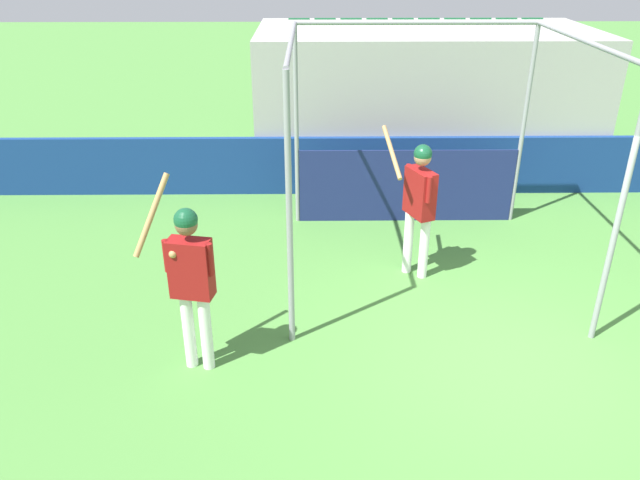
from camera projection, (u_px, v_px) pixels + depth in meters
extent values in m
plane|color=#477F38|center=(508.00, 364.00, 7.03)|extent=(60.00, 60.00, 0.00)
cube|color=navy|center=(433.00, 165.00, 11.43)|extent=(24.00, 0.12, 1.06)
cube|color=#9E9E99|center=(421.00, 99.00, 12.55)|extent=(6.50, 3.20, 2.71)
cube|color=#195B33|center=(298.00, 128.00, 11.56)|extent=(0.45, 0.40, 0.10)
cube|color=#195B33|center=(298.00, 113.00, 11.62)|extent=(0.45, 0.06, 0.40)
cube|color=#195B33|center=(327.00, 128.00, 11.57)|extent=(0.45, 0.40, 0.10)
cube|color=#195B33|center=(327.00, 113.00, 11.63)|extent=(0.45, 0.06, 0.40)
cube|color=#195B33|center=(357.00, 127.00, 11.57)|extent=(0.45, 0.40, 0.10)
cube|color=#195B33|center=(357.00, 113.00, 11.63)|extent=(0.45, 0.06, 0.40)
cube|color=#195B33|center=(386.00, 127.00, 11.58)|extent=(0.45, 0.40, 0.10)
cube|color=#195B33|center=(386.00, 113.00, 11.64)|extent=(0.45, 0.06, 0.40)
cube|color=#195B33|center=(416.00, 127.00, 11.58)|extent=(0.45, 0.40, 0.10)
cube|color=#195B33|center=(415.00, 113.00, 11.64)|extent=(0.45, 0.06, 0.40)
cube|color=#195B33|center=(445.00, 127.00, 11.59)|extent=(0.45, 0.40, 0.10)
cube|color=#195B33|center=(445.00, 112.00, 11.65)|extent=(0.45, 0.06, 0.40)
cube|color=#195B33|center=(475.00, 127.00, 11.60)|extent=(0.45, 0.40, 0.10)
cube|color=#195B33|center=(474.00, 112.00, 11.65)|extent=(0.45, 0.06, 0.40)
cube|color=#195B33|center=(504.00, 127.00, 11.60)|extent=(0.45, 0.40, 0.10)
cube|color=#195B33|center=(503.00, 112.00, 11.66)|extent=(0.45, 0.06, 0.40)
cube|color=#195B33|center=(534.00, 127.00, 11.61)|extent=(0.45, 0.40, 0.10)
cube|color=#195B33|center=(533.00, 112.00, 11.67)|extent=(0.45, 0.06, 0.40)
cube|color=#195B33|center=(563.00, 127.00, 11.61)|extent=(0.45, 0.40, 0.10)
cube|color=#195B33|center=(562.00, 112.00, 11.67)|extent=(0.45, 0.06, 0.40)
cube|color=#195B33|center=(298.00, 96.00, 12.10)|extent=(0.45, 0.40, 0.10)
cube|color=#195B33|center=(298.00, 82.00, 12.16)|extent=(0.45, 0.06, 0.40)
cube|color=#195B33|center=(327.00, 96.00, 12.11)|extent=(0.45, 0.40, 0.10)
cube|color=#195B33|center=(326.00, 82.00, 12.17)|extent=(0.45, 0.06, 0.40)
cube|color=#195B33|center=(355.00, 96.00, 12.11)|extent=(0.45, 0.40, 0.10)
cube|color=#195B33|center=(355.00, 82.00, 12.17)|extent=(0.45, 0.06, 0.40)
cube|color=#195B33|center=(383.00, 96.00, 12.12)|extent=(0.45, 0.40, 0.10)
cube|color=#195B33|center=(383.00, 82.00, 12.18)|extent=(0.45, 0.06, 0.40)
cube|color=#195B33|center=(411.00, 96.00, 12.12)|extent=(0.45, 0.40, 0.10)
cube|color=#195B33|center=(411.00, 82.00, 12.18)|extent=(0.45, 0.06, 0.40)
cube|color=#195B33|center=(439.00, 96.00, 12.13)|extent=(0.45, 0.40, 0.10)
cube|color=#195B33|center=(439.00, 82.00, 12.19)|extent=(0.45, 0.06, 0.40)
cube|color=#195B33|center=(468.00, 96.00, 12.14)|extent=(0.45, 0.40, 0.10)
cube|color=#195B33|center=(467.00, 82.00, 12.19)|extent=(0.45, 0.06, 0.40)
cube|color=#195B33|center=(496.00, 95.00, 12.14)|extent=(0.45, 0.40, 0.10)
cube|color=#195B33|center=(495.00, 82.00, 12.20)|extent=(0.45, 0.06, 0.40)
cube|color=#195B33|center=(524.00, 95.00, 12.15)|extent=(0.45, 0.40, 0.10)
cube|color=#195B33|center=(523.00, 82.00, 12.21)|extent=(0.45, 0.06, 0.40)
cube|color=#195B33|center=(552.00, 95.00, 12.15)|extent=(0.45, 0.40, 0.10)
cube|color=#195B33|center=(551.00, 81.00, 12.21)|extent=(0.45, 0.06, 0.40)
cube|color=#195B33|center=(299.00, 67.00, 12.64)|extent=(0.45, 0.40, 0.10)
cube|color=#195B33|center=(299.00, 54.00, 12.70)|extent=(0.45, 0.06, 0.40)
cube|color=#195B33|center=(326.00, 67.00, 12.65)|extent=(0.45, 0.40, 0.10)
cube|color=#195B33|center=(326.00, 54.00, 12.71)|extent=(0.45, 0.06, 0.40)
cube|color=#195B33|center=(353.00, 67.00, 12.65)|extent=(0.45, 0.40, 0.10)
cube|color=#195B33|center=(353.00, 54.00, 12.71)|extent=(0.45, 0.06, 0.40)
cube|color=#195B33|center=(380.00, 67.00, 12.66)|extent=(0.45, 0.40, 0.10)
cube|color=#195B33|center=(380.00, 54.00, 12.72)|extent=(0.45, 0.06, 0.40)
cube|color=#195B33|center=(407.00, 67.00, 12.66)|extent=(0.45, 0.40, 0.10)
cube|color=#195B33|center=(406.00, 54.00, 12.72)|extent=(0.45, 0.06, 0.40)
cube|color=#195B33|center=(434.00, 67.00, 12.67)|extent=(0.45, 0.40, 0.10)
cube|color=#195B33|center=(433.00, 54.00, 12.73)|extent=(0.45, 0.06, 0.40)
cube|color=#195B33|center=(461.00, 67.00, 12.67)|extent=(0.45, 0.40, 0.10)
cube|color=#195B33|center=(460.00, 54.00, 12.73)|extent=(0.45, 0.06, 0.40)
cube|color=#195B33|center=(488.00, 67.00, 12.68)|extent=(0.45, 0.40, 0.10)
cube|color=#195B33|center=(487.00, 53.00, 12.74)|extent=(0.45, 0.06, 0.40)
cube|color=#195B33|center=(515.00, 67.00, 12.69)|extent=(0.45, 0.40, 0.10)
cube|color=#195B33|center=(514.00, 53.00, 12.75)|extent=(0.45, 0.06, 0.40)
cube|color=#195B33|center=(541.00, 66.00, 12.69)|extent=(0.45, 0.40, 0.10)
cube|color=#195B33|center=(540.00, 53.00, 12.75)|extent=(0.45, 0.06, 0.40)
cube|color=#195B33|center=(299.00, 40.00, 13.18)|extent=(0.45, 0.40, 0.10)
cube|color=#195B33|center=(299.00, 28.00, 13.24)|extent=(0.45, 0.06, 0.40)
cube|color=#195B33|center=(325.00, 40.00, 13.19)|extent=(0.45, 0.40, 0.10)
cube|color=#195B33|center=(325.00, 28.00, 13.24)|extent=(0.45, 0.06, 0.40)
cube|color=#195B33|center=(351.00, 40.00, 13.19)|extent=(0.45, 0.40, 0.10)
cube|color=#195B33|center=(351.00, 28.00, 13.25)|extent=(0.45, 0.06, 0.40)
cube|color=#195B33|center=(377.00, 40.00, 13.20)|extent=(0.45, 0.40, 0.10)
cube|color=#195B33|center=(377.00, 28.00, 13.26)|extent=(0.45, 0.06, 0.40)
cube|color=#195B33|center=(403.00, 40.00, 13.20)|extent=(0.45, 0.40, 0.10)
cube|color=#195B33|center=(402.00, 28.00, 13.26)|extent=(0.45, 0.06, 0.40)
cube|color=#195B33|center=(429.00, 40.00, 13.21)|extent=(0.45, 0.40, 0.10)
cube|color=#195B33|center=(428.00, 28.00, 13.27)|extent=(0.45, 0.06, 0.40)
cube|color=#195B33|center=(455.00, 40.00, 13.21)|extent=(0.45, 0.40, 0.10)
cube|color=#195B33|center=(454.00, 28.00, 13.27)|extent=(0.45, 0.06, 0.40)
cube|color=#195B33|center=(480.00, 40.00, 13.22)|extent=(0.45, 0.40, 0.10)
cube|color=#195B33|center=(480.00, 28.00, 13.28)|extent=(0.45, 0.06, 0.40)
cube|color=#195B33|center=(506.00, 40.00, 13.23)|extent=(0.45, 0.40, 0.10)
cube|color=#195B33|center=(505.00, 28.00, 13.29)|extent=(0.45, 0.06, 0.40)
cube|color=#195B33|center=(532.00, 40.00, 13.23)|extent=(0.45, 0.40, 0.10)
cube|color=#195B33|center=(531.00, 28.00, 13.29)|extent=(0.45, 0.06, 0.40)
cylinder|color=gray|center=(289.00, 218.00, 6.76)|extent=(0.07, 0.07, 3.18)
cylinder|color=gray|center=(619.00, 216.00, 6.79)|extent=(0.07, 0.07, 3.18)
cylinder|color=gray|center=(296.00, 129.00, 9.83)|extent=(0.07, 0.07, 3.18)
cylinder|color=gray|center=(523.00, 128.00, 9.87)|extent=(0.07, 0.07, 3.18)
cylinder|color=gray|center=(291.00, 41.00, 7.59)|extent=(0.06, 3.43, 0.06)
cylinder|color=gray|center=(585.00, 41.00, 7.63)|extent=(0.06, 3.43, 0.06)
cylinder|color=gray|center=(417.00, 23.00, 9.14)|extent=(3.60, 0.06, 0.06)
cube|color=navy|center=(406.00, 186.00, 10.26)|extent=(3.53, 0.03, 1.23)
cylinder|color=white|center=(424.00, 247.00, 8.61)|extent=(0.17, 0.17, 0.92)
cylinder|color=white|center=(408.00, 242.00, 8.75)|extent=(0.17, 0.17, 0.92)
cube|color=maroon|center=(420.00, 193.00, 8.34)|extent=(0.40, 0.54, 0.65)
sphere|color=#A37556|center=(423.00, 157.00, 8.12)|extent=(0.23, 0.23, 0.23)
sphere|color=#144C2D|center=(423.00, 154.00, 8.09)|extent=(0.24, 0.24, 0.24)
cylinder|color=maroon|center=(429.00, 190.00, 8.04)|extent=(0.09, 0.09, 0.36)
cylinder|color=maroon|center=(408.00, 177.00, 8.47)|extent=(0.09, 0.09, 0.36)
cylinder|color=#AD7F4C|center=(392.00, 152.00, 8.23)|extent=(0.23, 0.74, 0.55)
sphere|color=#AD7F4C|center=(416.00, 168.00, 8.42)|extent=(0.08, 0.08, 0.08)
cylinder|color=white|center=(206.00, 332.00, 6.78)|extent=(0.15, 0.15, 0.92)
cylinder|color=white|center=(189.00, 330.00, 6.81)|extent=(0.15, 0.15, 0.92)
cube|color=maroon|center=(191.00, 268.00, 6.45)|extent=(0.48, 0.30, 0.65)
sphere|color=brown|center=(186.00, 225.00, 6.23)|extent=(0.23, 0.23, 0.23)
sphere|color=#144C2D|center=(186.00, 220.00, 6.20)|extent=(0.24, 0.24, 0.24)
cylinder|color=maroon|center=(210.00, 260.00, 6.31)|extent=(0.08, 0.08, 0.36)
cylinder|color=maroon|center=(167.00, 256.00, 6.39)|extent=(0.08, 0.08, 0.36)
cylinder|color=#AD7F4C|center=(151.00, 215.00, 6.26)|extent=(0.38, 0.49, 0.77)
sphere|color=#AD7F4C|center=(173.00, 254.00, 6.29)|extent=(0.08, 0.08, 0.08)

